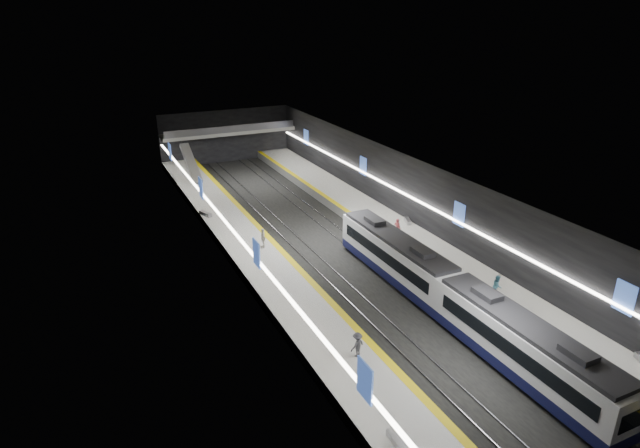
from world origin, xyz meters
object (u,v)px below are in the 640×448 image
bench_right_far (408,221)px  passenger_right_b (497,286)px  train (450,294)px  escalator (191,163)px  passenger_left_a (263,238)px  passenger_right_a (397,228)px  bench_left_near (398,442)px  passenger_left_b (357,345)px  bench_left_far (205,214)px

bench_right_far → passenger_right_b: 16.32m
train → escalator: 43.64m
train → passenger_left_a: train is taller
passenger_right_a → passenger_left_a: size_ratio=1.02×
escalator → bench_left_near: size_ratio=4.41×
train → passenger_right_b: size_ratio=16.62×
train → passenger_right_a: bearing=73.8°
bench_left_near → passenger_left_a: passenger_left_a is taller
passenger_right_b → passenger_left_b: 14.04m
escalator → passenger_left_a: size_ratio=4.13×
train → passenger_right_b: train is taller
bench_left_near → passenger_right_b: size_ratio=1.00×
train → escalator: escalator is taller
passenger_left_a → passenger_right_a: bearing=83.7°
bench_left_near → bench_right_far: bench_left_near is taller
passenger_left_a → train: bearing=37.3°
passenger_right_a → passenger_left_a: 13.36m
train → bench_left_near: 15.08m
passenger_left_a → passenger_left_b: passenger_left_a is taller
train → passenger_right_a: size_ratio=15.25×
bench_left_far → escalator: bearing=61.0°
bench_left_far → passenger_right_b: size_ratio=0.95×
passenger_left_b → bench_left_near: bearing=56.9°
train → bench_left_near: train is taller
escalator → bench_left_far: bearing=-97.5°
passenger_right_b → passenger_left_b: size_ratio=1.03×
bench_left_far → bench_right_far: (19.00, -11.28, -0.01)m
bench_left_near → passenger_left_b: 8.00m
passenger_right_b → passenger_left_a: bearing=86.0°
bench_right_far → passenger_right_a: bearing=-117.6°
bench_right_far → passenger_left_a: size_ratio=0.86×
bench_left_far → passenger_left_a: size_ratio=0.89×
escalator → passenger_right_a: escalator is taller
passenger_left_a → passenger_right_b: bearing=47.8°
escalator → passenger_left_b: escalator is taller
train → bench_left_far: size_ratio=17.43×
escalator → passenger_right_b: (14.54, -42.63, -1.00)m
escalator → passenger_right_a: size_ratio=4.06×
bench_left_near → passenger_left_a: size_ratio=0.94×
bench_left_near → bench_right_far: size_ratio=1.08×
passenger_right_a → bench_left_near: bearing=122.7°
train → passenger_left_b: 9.62m
bench_left_far → bench_left_near: bearing=-110.2°
bench_right_far → bench_left_far: bearing=170.1°
train → bench_right_far: size_ratio=17.97×
passenger_right_a → escalator: bearing=0.8°
train → passenger_left_b: train is taller
escalator → passenger_right_b: escalator is taller
train → bench_left_far: (-12.00, 27.24, -0.99)m
escalator → passenger_left_a: (0.91, -25.90, -0.93)m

